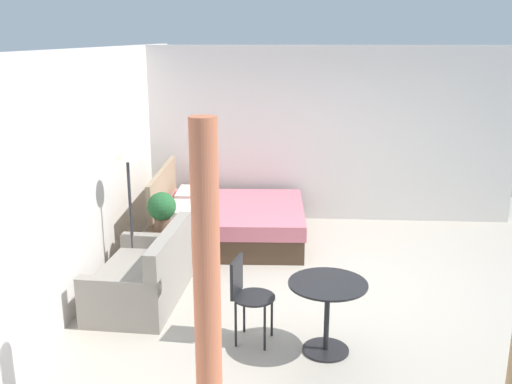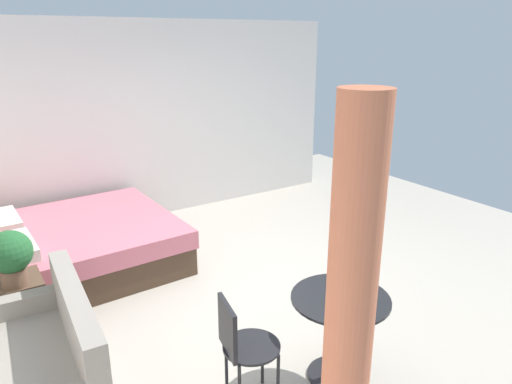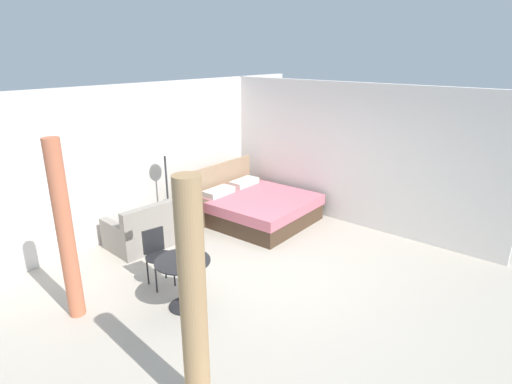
% 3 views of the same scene
% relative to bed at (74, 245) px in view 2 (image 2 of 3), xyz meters
% --- Properties ---
extents(ground_plane, '(8.36, 8.76, 0.02)m').
position_rel_bed_xyz_m(ground_plane, '(-1.51, -1.46, -0.30)').
color(ground_plane, '#B2A899').
extents(wall_right, '(0.12, 5.76, 2.73)m').
position_rel_bed_xyz_m(wall_right, '(1.17, -1.46, 1.08)').
color(wall_right, silver).
rests_on(wall_right, ground).
extents(bed, '(1.95, 2.09, 1.04)m').
position_rel_bed_xyz_m(bed, '(0.00, 0.00, 0.00)').
color(bed, '#473323').
rests_on(bed, ground).
extents(couch, '(1.49, 0.92, 0.83)m').
position_rel_bed_xyz_m(couch, '(-2.00, 0.71, -0.01)').
color(couch, gray).
rests_on(couch, ground).
extents(nightstand, '(0.43, 0.42, 0.52)m').
position_rel_bed_xyz_m(nightstand, '(-1.00, 0.69, -0.02)').
color(nightstand, brown).
rests_on(nightstand, ground).
extents(potted_plant, '(0.36, 0.36, 0.48)m').
position_rel_bed_xyz_m(potted_plant, '(-1.10, 0.69, 0.52)').
color(potted_plant, brown).
rests_on(potted_plant, nightstand).
extents(vase, '(0.11, 0.11, 0.14)m').
position_rel_bed_xyz_m(vase, '(-0.88, 0.69, 0.31)').
color(vase, silver).
rests_on(vase, nightstand).
extents(balcony_table, '(0.73, 0.73, 0.69)m').
position_rel_bed_xyz_m(balcony_table, '(-2.93, -1.25, 0.20)').
color(balcony_table, black).
rests_on(balcony_table, ground).
extents(cafe_chair_near_window, '(0.47, 0.47, 0.84)m').
position_rel_bed_xyz_m(cafe_chair_near_window, '(-2.77, -0.49, 0.23)').
color(cafe_chair_near_window, black).
rests_on(cafe_chair_near_window, ground).
extents(curtain_right, '(0.20, 0.20, 2.33)m').
position_rel_bed_xyz_m(curtain_right, '(-3.94, -0.30, 0.88)').
color(curtain_right, '#D1704C').
rests_on(curtain_right, ground).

